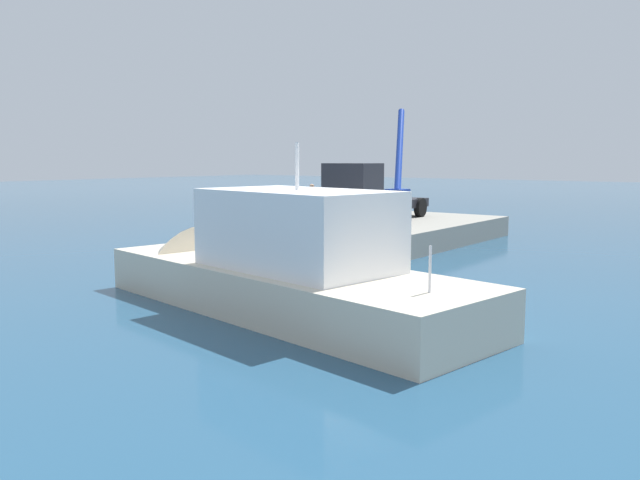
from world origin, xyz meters
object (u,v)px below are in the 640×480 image
object	(u,v)px
crane_truck	(369,193)
moored_yacht	(243,284)
dock_worker	(312,202)
salvaged_car	(322,245)

from	to	relation	value
crane_truck	moored_yacht	distance (m)	14.22
dock_worker	crane_truck	bearing A→B (deg)	134.48
crane_truck	dock_worker	bearing A→B (deg)	-45.52
salvaged_car	moored_yacht	world-z (taller)	moored_yacht
crane_truck	moored_yacht	bearing A→B (deg)	18.00
crane_truck	dock_worker	distance (m)	2.85
dock_worker	salvaged_car	bearing A→B (deg)	42.17
salvaged_car	crane_truck	bearing A→B (deg)	-165.21
salvaged_car	moored_yacht	size ratio (longest dim) A/B	0.26
salvaged_car	moored_yacht	distance (m)	7.98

